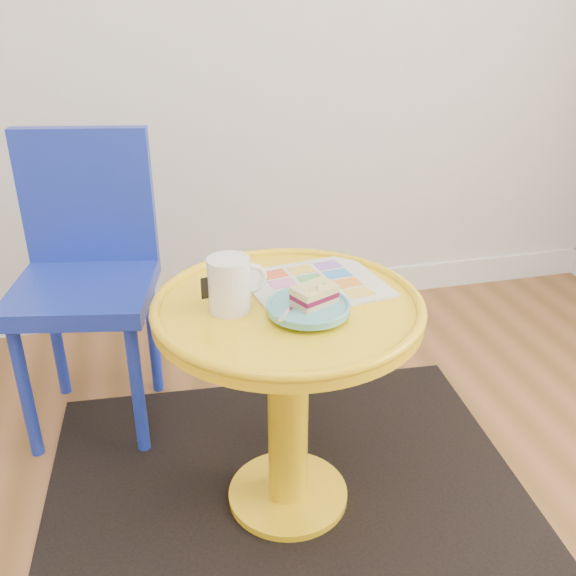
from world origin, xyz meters
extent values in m
cube|color=white|center=(0.00, 1.99, 0.06)|extent=(4.00, 0.02, 0.12)
cube|color=black|center=(0.30, 0.87, 0.00)|extent=(1.37, 1.19, 0.01)
cylinder|color=yellow|center=(0.30, 0.87, 0.01)|extent=(0.32, 0.32, 0.03)
cylinder|color=yellow|center=(0.30, 0.87, 0.30)|extent=(0.10, 0.10, 0.54)
cylinder|color=yellow|center=(0.30, 0.87, 0.58)|extent=(0.63, 0.63, 0.03)
cylinder|color=#1B30B2|center=(-0.38, 1.23, 0.21)|extent=(0.04, 0.04, 0.42)
cylinder|color=#1B30B2|center=(-0.07, 1.17, 0.21)|extent=(0.04, 0.04, 0.42)
cylinder|color=#1B30B2|center=(-0.32, 1.54, 0.21)|extent=(0.04, 0.04, 0.42)
cylinder|color=#1B30B2|center=(-0.01, 1.48, 0.21)|extent=(0.04, 0.04, 0.42)
cube|color=#1B30B2|center=(-0.19, 1.35, 0.46)|extent=(0.46, 0.46, 0.05)
cube|color=#1B30B2|center=(-0.16, 1.53, 0.69)|extent=(0.40, 0.12, 0.42)
cube|color=silver|center=(0.39, 0.95, 0.60)|extent=(0.36, 0.32, 0.01)
cylinder|color=white|center=(0.17, 0.87, 0.66)|extent=(0.10, 0.10, 0.13)
torus|color=white|center=(0.22, 0.88, 0.67)|extent=(0.07, 0.02, 0.07)
cylinder|color=#D1B78C|center=(0.17, 0.87, 0.72)|extent=(0.09, 0.09, 0.01)
cylinder|color=#57ABB8|center=(0.33, 0.80, 0.61)|extent=(0.07, 0.07, 0.01)
cylinder|color=#57ABB8|center=(0.33, 0.80, 0.62)|extent=(0.19, 0.19, 0.01)
cube|color=#D3BC8C|center=(0.35, 0.81, 0.63)|extent=(0.11, 0.10, 0.01)
cube|color=maroon|center=(0.35, 0.81, 0.64)|extent=(0.11, 0.10, 0.01)
cube|color=#EADB8C|center=(0.35, 0.81, 0.66)|extent=(0.11, 0.10, 0.02)
cube|color=silver|center=(0.29, 0.79, 0.63)|extent=(0.08, 0.10, 0.00)
cube|color=silver|center=(0.33, 0.84, 0.63)|extent=(0.03, 0.04, 0.00)
camera|label=1|loc=(-0.02, -0.41, 1.28)|focal=40.00mm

